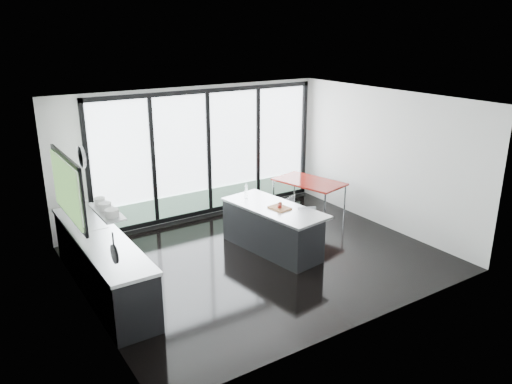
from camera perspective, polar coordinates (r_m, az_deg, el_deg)
floor at (r=8.99m, az=0.52°, el=-7.59°), size 6.00×5.00×0.00m
ceiling at (r=8.16m, az=0.57°, el=10.36°), size 6.00×5.00×0.00m
wall_back at (r=10.69m, az=-5.60°, el=3.85°), size 6.00×0.09×2.80m
wall_front at (r=6.67m, az=12.58°, el=-4.48°), size 6.00×0.00×2.80m
wall_left at (r=7.54m, az=-19.83°, el=-1.12°), size 0.26×5.00×2.80m
wall_right at (r=10.38m, az=14.49°, el=3.64°), size 0.00×5.00×2.80m
counter_cabinets at (r=8.13m, az=-17.15°, el=-7.80°), size 0.69×3.24×1.36m
island at (r=9.15m, az=1.78°, el=-4.19°), size 1.16×2.16×1.09m
bar_stool_near at (r=9.01m, az=5.96°, el=-5.27°), size 0.56×0.56×0.68m
bar_stool_far at (r=9.74m, az=4.54°, el=-3.52°), size 0.50×0.50×0.63m
red_table at (r=10.89m, az=6.03°, el=-0.72°), size 1.18×1.63×0.79m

